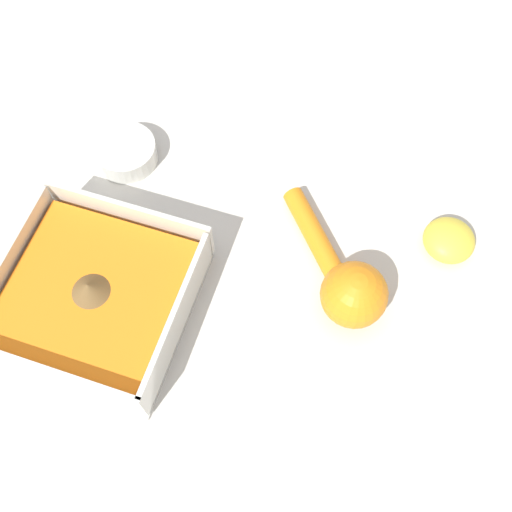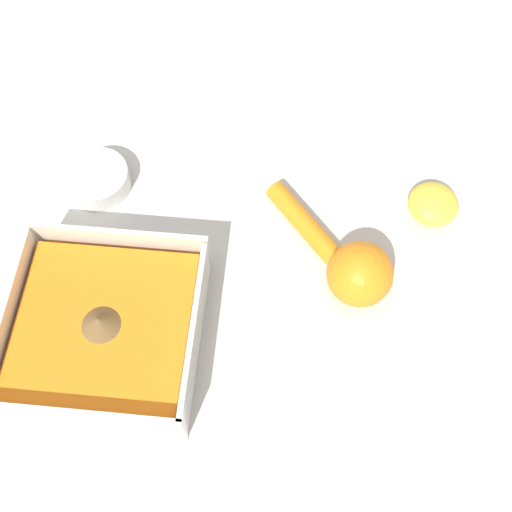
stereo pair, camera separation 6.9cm
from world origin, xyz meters
The scene contains 5 objects.
ground_plane centered at (0.00, 0.00, 0.00)m, with size 4.00×4.00×0.00m, color beige.
square_dish centered at (-0.04, 0.00, 0.03)m, with size 0.21×0.21×0.07m.
spice_bowl centered at (0.02, -0.20, 0.01)m, with size 0.08×0.08×0.03m.
lemon_squeezer centered at (-0.30, -0.10, 0.03)m, with size 0.15×0.17×0.08m.
lemon_half centered at (-0.41, -0.20, 0.02)m, with size 0.06×0.06×0.03m.
Camera 1 is at (-0.29, 0.19, 0.65)m, focal length 42.00 mm.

